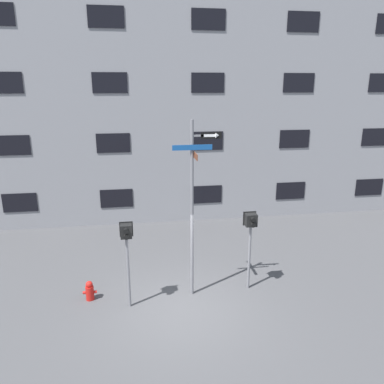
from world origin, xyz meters
TOP-DOWN VIEW (x-y plane):
  - ground_plane at (0.00, 0.00)m, footprint 60.00×60.00m
  - building_facade at (0.00, 7.25)m, footprint 24.00×0.63m
  - street_sign_pole at (0.44, 0.79)m, footprint 1.33×1.01m
  - pedestrian_signal_left at (-1.44, 0.41)m, footprint 0.36×0.40m
  - pedestrian_signal_right at (2.13, 0.85)m, footprint 0.39×0.40m
  - fire_hydrant at (-2.58, 0.93)m, footprint 0.39×0.23m

SIDE VIEW (x-z plane):
  - ground_plane at x=0.00m, z-range 0.00..0.00m
  - fire_hydrant at x=-2.58m, z-range -0.01..0.57m
  - pedestrian_signal_right at x=2.13m, z-range 0.70..3.13m
  - pedestrian_signal_left at x=-1.44m, z-range 0.69..3.18m
  - street_sign_pole at x=0.44m, z-range 0.42..5.55m
  - building_facade at x=0.00m, z-range 0.00..12.12m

